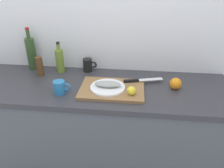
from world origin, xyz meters
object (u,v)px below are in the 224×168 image
object	(u,v)px
olive_oil_bottle	(60,60)
coffee_mug_1	(88,65)
wine_bottle	(31,53)
coffee_mug_0	(60,87)
lemon_0	(131,91)
pepper_mill	(40,66)
fish_fillet	(108,84)
chef_knife	(138,80)
cutting_board	(112,89)
white_plate	(108,87)

from	to	relation	value
olive_oil_bottle	coffee_mug_1	bearing A→B (deg)	8.38
wine_bottle	coffee_mug_0	xyz separation A→B (m)	(0.35, -0.37, -0.09)
lemon_0	pepper_mill	bearing A→B (deg)	160.50
olive_oil_bottle	wine_bottle	xyz separation A→B (m)	(-0.25, 0.03, 0.04)
fish_fillet	chef_knife	distance (m)	0.25
cutting_board	coffee_mug_0	distance (m)	0.35
wine_bottle	coffee_mug_0	size ratio (longest dim) A/B	2.91
cutting_board	coffee_mug_0	world-z (taller)	coffee_mug_0
white_plate	pepper_mill	size ratio (longest dim) A/B	1.58
white_plate	lemon_0	distance (m)	0.18
white_plate	coffee_mug_1	bearing A→B (deg)	123.42
chef_knife	lemon_0	world-z (taller)	lemon_0
lemon_0	olive_oil_bottle	distance (m)	0.68
fish_fillet	wine_bottle	xyz separation A→B (m)	(-0.67, 0.31, 0.08)
wine_bottle	coffee_mug_0	bearing A→B (deg)	-46.86
white_plate	chef_knife	world-z (taller)	chef_knife
cutting_board	coffee_mug_0	bearing A→B (deg)	-167.40
coffee_mug_0	coffee_mug_1	world-z (taller)	coffee_mug_1
fish_fillet	olive_oil_bottle	size ratio (longest dim) A/B	0.72
cutting_board	coffee_mug_0	size ratio (longest dim) A/B	3.72
coffee_mug_0	pepper_mill	distance (m)	0.35
lemon_0	wine_bottle	distance (m)	0.91
lemon_0	coffee_mug_1	xyz separation A→B (m)	(-0.37, 0.37, 0.01)
white_plate	pepper_mill	xyz separation A→B (m)	(-0.56, 0.19, 0.05)
lemon_0	olive_oil_bottle	world-z (taller)	olive_oil_bottle
fish_fillet	lemon_0	distance (m)	0.18
pepper_mill	wine_bottle	bearing A→B (deg)	133.21
pepper_mill	coffee_mug_1	bearing A→B (deg)	17.83
olive_oil_bottle	coffee_mug_1	size ratio (longest dim) A/B	2.23
cutting_board	coffee_mug_1	world-z (taller)	coffee_mug_1
cutting_board	white_plate	world-z (taller)	white_plate
chef_knife	olive_oil_bottle	bearing A→B (deg)	151.79
pepper_mill	chef_knife	bearing A→B (deg)	-4.73
white_plate	lemon_0	xyz separation A→B (m)	(0.16, -0.07, 0.02)
cutting_board	olive_oil_bottle	world-z (taller)	olive_oil_bottle
cutting_board	fish_fillet	distance (m)	0.05
white_plate	coffee_mug_1	distance (m)	0.37
fish_fillet	chef_knife	xyz separation A→B (m)	(0.21, 0.13, -0.02)
cutting_board	white_plate	size ratio (longest dim) A/B	1.84
chef_knife	lemon_0	xyz separation A→B (m)	(-0.04, -0.19, 0.02)
lemon_0	wine_bottle	bearing A→B (deg)	155.88
coffee_mug_1	olive_oil_bottle	bearing A→B (deg)	-171.62
cutting_board	wine_bottle	bearing A→B (deg)	156.89
white_plate	wine_bottle	world-z (taller)	wine_bottle
chef_knife	lemon_0	bearing A→B (deg)	-118.30
coffee_mug_0	pepper_mill	xyz separation A→B (m)	(-0.24, 0.26, 0.03)
cutting_board	pepper_mill	distance (m)	0.62
cutting_board	fish_fillet	xyz separation A→B (m)	(-0.03, -0.01, 0.04)
white_plate	olive_oil_bottle	bearing A→B (deg)	147.07
white_plate	pepper_mill	world-z (taller)	pepper_mill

